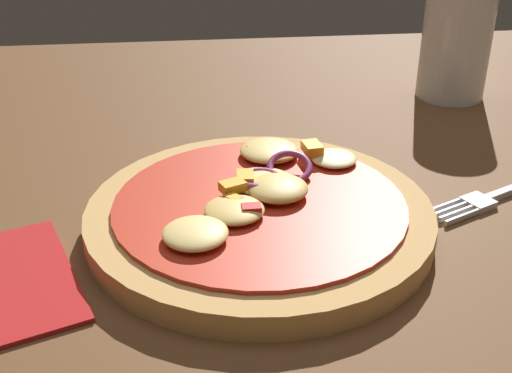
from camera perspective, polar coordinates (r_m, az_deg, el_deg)
dining_table at (r=0.45m, az=-3.49°, el=-4.28°), size 1.44×0.89×0.03m
pizza at (r=0.43m, az=0.33°, el=-2.26°), size 0.22×0.22×0.03m
beer_glass at (r=0.67m, az=17.00°, el=11.69°), size 0.07×0.07×0.11m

